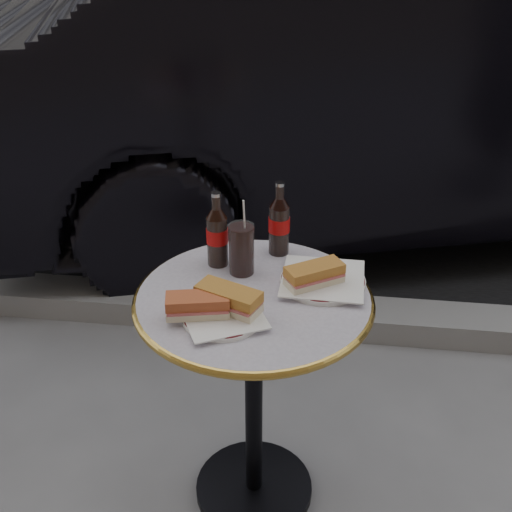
# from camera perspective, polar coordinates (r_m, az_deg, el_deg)

# --- Properties ---
(ground) EXTENTS (80.00, 80.00, 0.00)m
(ground) POSITION_cam_1_polar(r_m,az_deg,el_deg) (2.14, -0.18, -20.12)
(ground) COLOR gray
(ground) RESTS_ON ground
(asphalt_road) EXTENTS (40.00, 8.00, 0.00)m
(asphalt_road) POSITION_cam_1_polar(r_m,az_deg,el_deg) (6.58, 5.61, 15.22)
(asphalt_road) COLOR black
(asphalt_road) RESTS_ON ground
(curb) EXTENTS (40.00, 0.20, 0.12)m
(curb) POSITION_cam_1_polar(r_m,az_deg,el_deg) (2.77, 2.21, -5.17)
(curb) COLOR gray
(curb) RESTS_ON ground
(bistro_table) EXTENTS (0.62, 0.62, 0.73)m
(bistro_table) POSITION_cam_1_polar(r_m,az_deg,el_deg) (1.88, -0.20, -12.89)
(bistro_table) COLOR #BAB2C4
(bistro_table) RESTS_ON ground
(plate_left) EXTENTS (0.24, 0.24, 0.01)m
(plate_left) POSITION_cam_1_polar(r_m,az_deg,el_deg) (1.56, -2.98, -5.41)
(plate_left) COLOR white
(plate_left) RESTS_ON bistro_table
(plate_right) EXTENTS (0.27, 0.27, 0.01)m
(plate_right) POSITION_cam_1_polar(r_m,az_deg,el_deg) (1.71, 5.95, -2.22)
(plate_right) COLOR white
(plate_right) RESTS_ON bistro_table
(sandwich_left_a) EXTENTS (0.16, 0.10, 0.05)m
(sandwich_left_a) POSITION_cam_1_polar(r_m,az_deg,el_deg) (1.55, -5.20, -4.49)
(sandwich_left_a) COLOR #B4532D
(sandwich_left_a) RESTS_ON plate_left
(sandwich_left_b) EXTENTS (0.18, 0.13, 0.06)m
(sandwich_left_b) POSITION_cam_1_polar(r_m,az_deg,el_deg) (1.56, -2.45, -3.92)
(sandwich_left_b) COLOR #B4752D
(sandwich_left_b) RESTS_ON plate_left
(sandwich_right) EXTENTS (0.17, 0.14, 0.05)m
(sandwich_right) POSITION_cam_1_polar(r_m,az_deg,el_deg) (1.66, 5.20, -1.76)
(sandwich_right) COLOR #B5732E
(sandwich_right) RESTS_ON plate_right
(cola_bottle_left) EXTENTS (0.08, 0.08, 0.22)m
(cola_bottle_left) POSITION_cam_1_polar(r_m,az_deg,el_deg) (1.74, -3.49, 2.41)
(cola_bottle_left) COLOR black
(cola_bottle_left) RESTS_ON bistro_table
(cola_bottle_right) EXTENTS (0.08, 0.08, 0.22)m
(cola_bottle_right) POSITION_cam_1_polar(r_m,az_deg,el_deg) (1.79, 2.08, 3.38)
(cola_bottle_right) COLOR black
(cola_bottle_right) RESTS_ON bistro_table
(cola_glass) EXTENTS (0.09, 0.09, 0.14)m
(cola_glass) POSITION_cam_1_polar(r_m,az_deg,el_deg) (1.71, -1.30, 0.63)
(cola_glass) COLOR black
(cola_glass) RESTS_ON bistro_table
(parked_car) EXTENTS (2.91, 4.94, 1.54)m
(parked_car) POSITION_cam_1_polar(r_m,az_deg,el_deg) (3.59, 14.06, 14.87)
(parked_car) COLOR black
(parked_car) RESTS_ON ground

